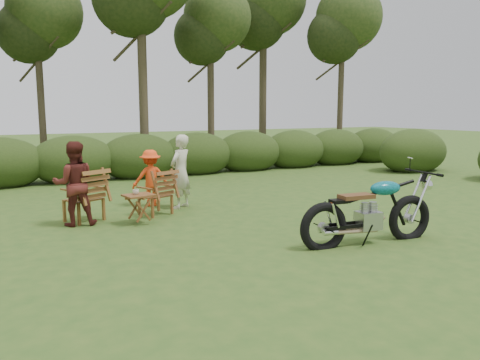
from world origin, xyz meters
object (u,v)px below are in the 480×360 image
side_table (139,209)px  adult_a (181,208)px  cup (136,192)px  adult_b (76,225)px  lawn_chair_left (85,221)px  motorcycle (367,243)px  lawn_chair_right (156,214)px  child (151,206)px

side_table → adult_a: (1.22, 0.99, -0.28)m
cup → adult_b: adult_b is taller
lawn_chair_left → adult_a: 2.11m
adult_b → lawn_chair_left: bearing=-117.0°
motorcycle → lawn_chair_right: motorcycle is taller
motorcycle → adult_a: bearing=119.7°
lawn_chair_left → motorcycle: bearing=110.1°
cup → motorcycle: bearing=-46.2°
motorcycle → lawn_chair_left: size_ratio=2.26×
lawn_chair_left → adult_b: bearing=29.2°
adult_b → child: (1.79, 1.09, 0.00)m
lawn_chair_left → cup: cup is taller
child → lawn_chair_right: bearing=81.9°
adult_b → child: 2.10m
child → side_table: bearing=68.9°
motorcycle → side_table: motorcycle is taller
side_table → adult_b: bearing=157.4°
lawn_chair_right → child: bearing=-123.3°
motorcycle → adult_a: 4.33m
motorcycle → adult_b: bearing=145.9°
cup → adult_b: 1.26m
lawn_chair_right → adult_b: (-1.59, -0.17, 0.00)m
cup → lawn_chair_left: bearing=141.2°
lawn_chair_right → child: 0.94m
adult_a → cup: bearing=2.4°
adult_b → cup: bearing=167.4°
lawn_chair_left → adult_b: 0.33m
side_table → cup: cup is taller
adult_a → child: size_ratio=1.28×
lawn_chair_right → side_table: side_table is taller
lawn_chair_right → cup: size_ratio=7.97×
adult_a → child: (-0.50, 0.55, 0.00)m
lawn_chair_left → cup: size_ratio=8.73×
adult_a → adult_b: bearing=-21.1°
side_table → adult_a: 1.60m
lawn_chair_right → adult_a: (0.70, 0.37, 0.00)m
motorcycle → child: motorcycle is taller
motorcycle → side_table: 4.18m
adult_a → child: 0.75m
side_table → adult_b: adult_b is taller
lawn_chair_right → cup: bearing=24.2°
motorcycle → lawn_chair_left: 5.30m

